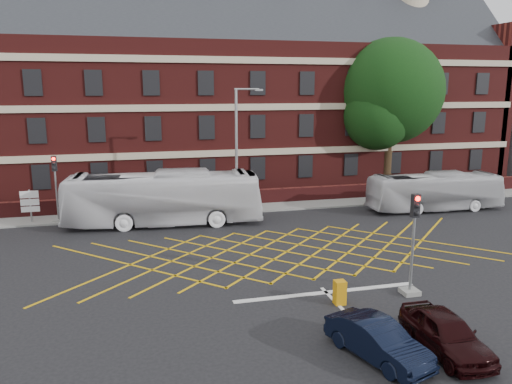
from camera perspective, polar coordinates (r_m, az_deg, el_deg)
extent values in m
plane|color=black|center=(24.68, 4.94, -8.27)|extent=(120.00, 120.00, 0.00)
cube|color=#511614|center=(44.60, -4.28, 8.64)|extent=(50.00, 12.00, 12.00)
cube|color=#202329|center=(44.67, -4.40, 16.35)|extent=(51.00, 10.61, 10.61)
cube|color=#B7A88C|center=(38.59, -2.71, 9.66)|extent=(50.00, 0.18, 0.50)
cube|color=black|center=(38.69, -2.70, 7.44)|extent=(1.20, 0.14, 1.80)
cylinder|color=#B7A88C|center=(51.25, 16.96, 18.68)|extent=(3.60, 3.60, 6.00)
cube|color=#4D1415|center=(36.57, -1.70, -0.66)|extent=(56.00, 0.50, 1.10)
cube|color=slate|center=(35.73, -1.35, -1.77)|extent=(60.00, 3.00, 0.12)
cube|color=#CC990C|center=(26.46, 3.52, -6.82)|extent=(8.22, 8.22, 0.02)
cube|color=silver|center=(21.63, 8.02, -11.29)|extent=(8.00, 0.30, 0.02)
cube|color=silver|center=(16.48, 17.05, -19.61)|extent=(0.15, 14.00, 0.02)
imported|color=silver|center=(31.70, -10.51, -0.69)|extent=(12.38, 3.97, 3.39)
imported|color=silver|center=(37.09, 19.78, 0.04)|extent=(9.64, 2.68, 2.66)
imported|color=black|center=(16.94, 13.73, -16.13)|extent=(2.44, 3.97, 1.24)
imported|color=black|center=(17.93, 20.86, -14.80)|extent=(1.59, 3.88, 1.32)
cylinder|color=black|center=(43.90, 14.78, 4.60)|extent=(0.90, 0.90, 6.45)
sphere|color=black|center=(43.59, 15.13, 11.07)|extent=(8.67, 8.67, 8.67)
sphere|color=black|center=(42.23, 13.72, 8.50)|extent=(5.64, 5.64, 5.64)
sphere|color=black|center=(45.06, 16.21, 9.07)|extent=(5.20, 5.20, 5.20)
cube|color=slate|center=(22.23, 17.15, -10.82)|extent=(0.70, 0.70, 0.20)
cylinder|color=gray|center=(21.66, 17.41, -6.79)|extent=(0.12, 0.12, 3.50)
cube|color=black|center=(21.11, 17.76, -1.50)|extent=(0.30, 0.25, 0.95)
sphere|color=#FF0C05|center=(20.93, 18.01, -0.73)|extent=(0.20, 0.20, 0.20)
cube|color=slate|center=(34.44, -21.60, -3.07)|extent=(0.70, 0.70, 0.20)
cylinder|color=gray|center=(34.08, -21.81, -0.38)|extent=(0.12, 0.12, 3.50)
cube|color=black|center=(33.73, -22.07, 3.02)|extent=(0.30, 0.25, 0.95)
sphere|color=#FF0C05|center=(33.55, -22.15, 3.53)|extent=(0.20, 0.20, 0.20)
cube|color=slate|center=(33.31, -2.19, -2.71)|extent=(1.00, 1.00, 0.20)
cylinder|color=gray|center=(32.52, -2.25, 4.27)|extent=(0.18, 0.18, 8.37)
cylinder|color=gray|center=(32.39, -1.07, 11.68)|extent=(1.60, 0.12, 0.12)
cube|color=gray|center=(32.58, 0.33, 11.59)|extent=(0.50, 0.20, 0.12)
cylinder|color=gray|center=(34.57, -24.37, -1.53)|extent=(0.10, 0.10, 2.20)
cube|color=silver|center=(34.33, -24.51, -0.26)|extent=(1.10, 0.06, 0.45)
cube|color=silver|center=(34.43, -24.44, -1.07)|extent=(1.10, 0.06, 0.40)
cube|color=silver|center=(34.53, -24.37, -1.80)|extent=(1.10, 0.06, 0.35)
cube|color=#C5830B|center=(20.48, 9.54, -11.25)|extent=(0.43, 0.41, 0.98)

